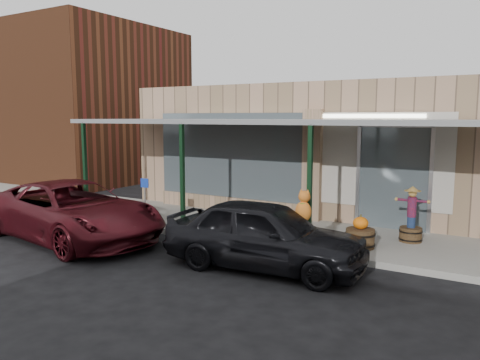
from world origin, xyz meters
The scene contains 10 objects.
ground centered at (0.00, 0.00, 0.00)m, with size 120.00×120.00×0.00m, color black.
sidewalk centered at (0.00, 3.60, 0.07)m, with size 40.00×3.20×0.15m, color gray.
storefront centered at (0.00, 8.16, 2.09)m, with size 12.00×6.25×4.20m.
awning centered at (0.00, 3.56, 3.01)m, with size 12.00×3.00×3.04m.
block_buildings_near centered at (2.01, 9.20, 3.77)m, with size 61.00×8.00×8.00m.
barrel_scarecrow centered at (3.70, 4.03, 0.61)m, with size 0.83×0.63×1.37m.
barrel_pumpkin centered at (2.79, 2.88, 0.43)m, with size 0.88×0.88×0.78m.
handicap_sign centered at (-3.35, 2.40, 0.97)m, with size 0.26×0.04×1.27m.
parked_sedan centered at (1.35, 0.83, 0.73)m, with size 4.39×2.13×1.60m.
car_maroon centered at (-4.03, 0.38, 0.76)m, with size 2.52×5.46×1.52m, color #480E15.
Camera 1 is at (5.72, -7.69, 3.17)m, focal length 35.00 mm.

